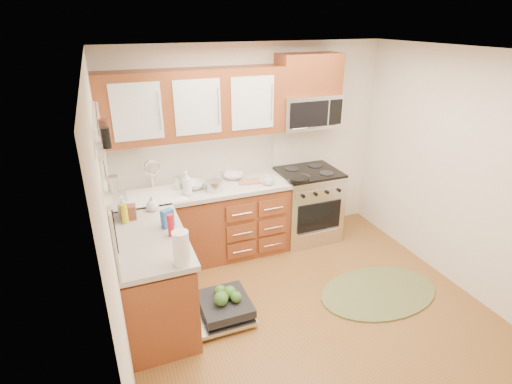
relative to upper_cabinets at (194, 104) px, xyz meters
name	(u,v)px	position (x,y,z in m)	size (l,w,h in m)	color
floor	(312,314)	(0.73, -1.57, -1.88)	(3.50, 3.50, 0.00)	brown
ceiling	(330,53)	(0.73, -1.57, 0.62)	(3.50, 3.50, 0.00)	white
wall_back	(250,147)	(0.73, 0.18, -0.62)	(3.50, 0.04, 2.50)	white
wall_front	(490,338)	(0.73, -3.33, -0.62)	(3.50, 0.04, 2.50)	white
wall_left	(112,239)	(-1.02, -1.57, -0.62)	(0.04, 3.50, 2.50)	white
wall_right	(469,176)	(2.48, -1.57, -0.62)	(0.04, 3.50, 2.50)	white
base_cabinet_back	(204,226)	(0.00, -0.12, -1.45)	(2.05, 0.60, 0.85)	maroon
base_cabinet_left	(154,282)	(-0.72, -1.05, -1.45)	(0.60, 1.25, 0.85)	maroon
countertop_back	(202,190)	(0.00, -0.14, -0.97)	(2.07, 0.64, 0.05)	#AFAAA0
countertop_left	(150,239)	(-0.71, -1.05, -0.97)	(0.64, 1.27, 0.05)	#AFAAA0
backsplash_back	(194,157)	(0.00, 0.16, -0.67)	(2.05, 0.02, 0.57)	beige
backsplash_left	(111,214)	(-1.01, -1.05, -0.67)	(0.02, 1.25, 0.57)	beige
upper_cabinets	(194,104)	(0.00, 0.00, 0.00)	(2.05, 0.35, 0.75)	maroon
cabinet_over_mw	(309,74)	(1.41, 0.00, 0.26)	(0.76, 0.35, 0.47)	maroon
range	(307,205)	(1.41, -0.15, -1.40)	(0.76, 0.64, 0.95)	silver
microwave	(308,111)	(1.41, -0.02, -0.18)	(0.76, 0.38, 0.40)	silver
sink	(157,206)	(-0.52, -0.16, -1.07)	(0.62, 0.50, 0.26)	white
dishwasher	(221,308)	(-0.13, -1.27, -1.77)	(0.70, 0.60, 0.20)	silver
window	(105,178)	(-1.01, -1.07, -0.32)	(0.03, 1.05, 1.05)	white
window_blind	(102,138)	(-0.98, -1.07, 0.00)	(0.02, 0.96, 0.40)	white
shelf_upper	(100,148)	(-0.99, -1.92, 0.17)	(0.04, 0.40, 0.03)	white
shelf_lower	(108,195)	(-0.99, -1.92, -0.12)	(0.04, 0.40, 0.03)	white
rug	(378,292)	(1.57, -1.54, -1.86)	(1.34, 0.87, 0.02)	olive
skillet	(298,179)	(1.12, -0.40, -0.90)	(0.25, 0.25, 0.05)	black
stock_pot	(214,185)	(0.12, -0.24, -0.89)	(0.20, 0.20, 0.12)	silver
cutting_board	(249,182)	(0.58, -0.17, -0.94)	(0.26, 0.16, 0.02)	#9D6947
canister	(179,183)	(-0.25, -0.08, -0.87)	(0.10, 0.10, 0.15)	silver
paper_towel_roll	(181,248)	(-0.52, -1.59, -0.80)	(0.13, 0.13, 0.29)	white
mustard_bottle	(124,214)	(-0.90, -0.70, -0.85)	(0.06, 0.06, 0.20)	gold
red_bottle	(171,225)	(-0.52, -1.11, -0.84)	(0.06, 0.06, 0.21)	red
wooden_box	(128,212)	(-0.85, -0.63, -0.88)	(0.14, 0.10, 0.14)	brown
blue_carton	(167,218)	(-0.52, -0.93, -0.86)	(0.11, 0.07, 0.18)	#255FAD
bowl_a	(234,176)	(0.45, 0.03, -0.92)	(0.24, 0.24, 0.06)	#999999
bowl_b	(194,185)	(-0.08, -0.10, -0.91)	(0.25, 0.25, 0.08)	#999999
cup	(269,181)	(0.77, -0.32, -0.90)	(0.13, 0.13, 0.10)	#999999
soap_bottle_a	(187,183)	(-0.19, -0.27, -0.81)	(0.11, 0.11, 0.28)	#999999
soap_bottle_b	(123,206)	(-0.90, -0.52, -0.85)	(0.09, 0.10, 0.21)	#999999
soap_bottle_c	(152,203)	(-0.61, -0.52, -0.87)	(0.13, 0.13, 0.16)	#999999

